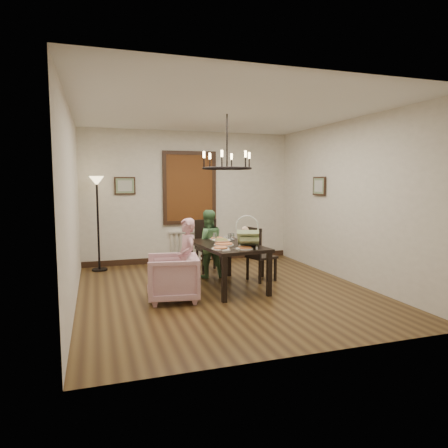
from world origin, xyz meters
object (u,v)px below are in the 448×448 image
dining_table (227,249)px  armchair (173,278)px  chair_right (261,253)px  elderly_woman (187,265)px  baby_bouncer (248,237)px  drinking_glass (232,237)px  chair_far (209,246)px  seated_man (208,249)px  floor_lamp (98,225)px

dining_table → armchair: (-0.98, -0.43, -0.30)m
chair_right → elderly_woman: (-1.49, -0.66, 0.02)m
baby_bouncer → drinking_glass: bearing=116.6°
chair_far → baby_bouncer: baby_bouncer is taller
dining_table → chair_far: (0.04, 1.23, -0.14)m
baby_bouncer → seated_man: bearing=126.3°
dining_table → floor_lamp: 2.81m
dining_table → armchair: size_ratio=2.21×
drinking_glass → dining_table: bearing=-130.0°
dining_table → drinking_glass: bearing=43.3°
chair_right → seated_man: size_ratio=0.94×
dining_table → floor_lamp: bearing=128.5°
chair_right → elderly_woman: size_ratio=0.96×
chair_far → armchair: bearing=-125.8°
floor_lamp → chair_far: bearing=-20.0°
floor_lamp → dining_table: bearing=-44.8°
baby_bouncer → drinking_glass: size_ratio=3.41×
drinking_glass → floor_lamp: floor_lamp is taller
chair_far → armchair: 1.95m
seated_man → baby_bouncer: bearing=105.2°
chair_right → armchair: (-1.71, -0.69, -0.14)m
chair_far → chair_right: chair_far is taller
chair_right → floor_lamp: (-2.72, 1.70, 0.42)m
baby_bouncer → armchair: bearing=-158.5°
drinking_glass → elderly_woman: bearing=-147.8°
chair_right → seated_man: (-0.84, 0.52, 0.03)m
chair_far → elderly_woman: size_ratio=1.01×
dining_table → drinking_glass: 0.29m
seated_man → drinking_glass: bearing=114.3°
chair_right → armchair: 1.85m
chair_right → seated_man: bearing=41.8°
dining_table → baby_bouncer: size_ratio=3.12×
armchair → elderly_woman: (0.22, 0.03, 0.16)m
chair_far → floor_lamp: bearing=155.8°
chair_far → floor_lamp: 2.19m
dining_table → floor_lamp: (-1.98, 1.97, 0.26)m
dining_table → seated_man: (-0.11, 0.79, -0.13)m
chair_far → drinking_glass: 1.10m
dining_table → drinking_glass: size_ratio=10.66×
drinking_glass → floor_lamp: bearing=140.1°
dining_table → seated_man: seated_man is taller
chair_far → drinking_glass: chair_far is taller
chair_right → floor_lamp: bearing=41.7°
elderly_woman → floor_lamp: (-1.23, 2.36, 0.40)m
seated_man → drinking_glass: size_ratio=6.64×
chair_right → armchair: chair_right is taller
seated_man → baby_bouncer: size_ratio=1.94×
baby_bouncer → chair_right: bearing=75.6°
elderly_woman → baby_bouncer: 1.03m
drinking_glass → floor_lamp: size_ratio=0.09×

